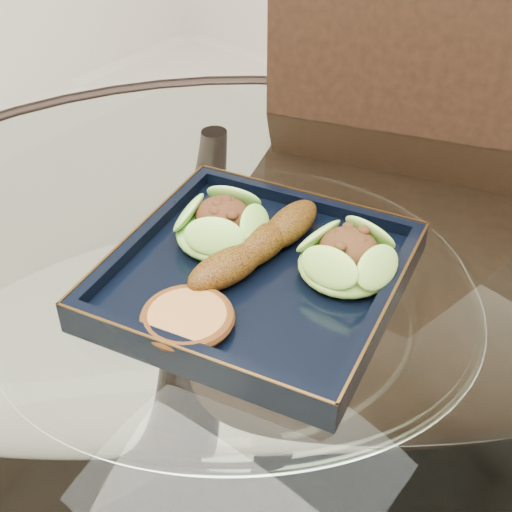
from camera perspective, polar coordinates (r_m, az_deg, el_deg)
The scene contains 7 objects.
dining_table at distance 0.79m, azimuth -1.18°, elevation -14.60°, with size 1.13×1.13×0.77m.
dining_chair at distance 1.02m, azimuth 9.83°, elevation -3.39°, with size 0.55×0.55×1.00m.
navy_plate at distance 0.70m, azimuth 0.00°, elevation -1.92°, with size 0.27×0.27×0.02m, color black.
lettuce_wrap_left at distance 0.73m, azimuth -2.75°, elevation 2.25°, with size 0.09×0.09×0.03m, color #60A931.
lettuce_wrap_right at distance 0.69m, azimuth 7.23°, elevation -0.36°, with size 0.09×0.09×0.03m, color #689B2D.
roasted_plantain at distance 0.70m, azimuth 0.28°, elevation 0.89°, with size 0.18×0.04×0.03m, color #5E3609.
crumb_patty at distance 0.64m, azimuth -5.51°, elevation -5.06°, with size 0.07×0.07×0.01m, color #A66B37.
Camera 1 is at (0.31, -0.36, 1.22)m, focal length 50.00 mm.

